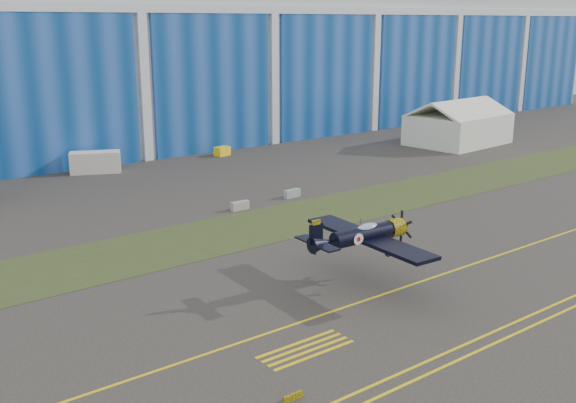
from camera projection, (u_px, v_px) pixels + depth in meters
ground at (411, 252)px, 56.86m from camera, size 260.00×260.00×0.00m
grass_median at (306, 216)px, 67.57m from camera, size 260.00×10.00×0.02m
hangar at (80, 47)px, 107.95m from camera, size 220.00×45.70×30.00m
taxiway_centreline at (458, 269)px, 53.03m from camera, size 200.00×0.20×0.02m
edge_line_near at (570, 308)px, 45.75m from camera, size 80.00×0.20×0.02m
edge_line_far at (557, 304)px, 46.52m from camera, size 80.00×0.20×0.02m
hold_short_ladder at (306, 349)px, 40.06m from camera, size 6.00×2.40×0.02m
guard_board_left at (293, 397)px, 34.67m from camera, size 1.20×0.15×0.35m
warbird at (363, 235)px, 49.08m from camera, size 10.78×12.75×3.62m
tent at (459, 122)px, 106.28m from camera, size 16.17×12.44×7.10m
shipping_container at (95, 162)px, 86.49m from camera, size 6.74×4.88×2.72m
tug at (222, 151)px, 97.72m from camera, size 2.45×1.83×1.28m
gse_box at (460, 119)px, 128.04m from camera, size 3.47×2.68×1.85m
barrier_a at (240, 206)px, 69.54m from camera, size 2.00×0.61×0.90m
barrier_b at (292, 193)px, 74.49m from camera, size 2.03×0.71×0.90m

